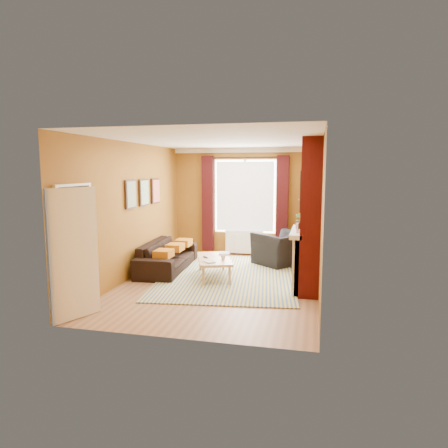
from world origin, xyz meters
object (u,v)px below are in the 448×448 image
(coffee_table, at_px, (214,260))
(sofa, at_px, (167,256))
(armchair, at_px, (282,249))
(wicker_stool, at_px, (271,253))
(floor_lamp, at_px, (303,212))

(coffee_table, bearing_deg, sofa, 140.95)
(sofa, height_order, armchair, armchair)
(coffee_table, xyz_separation_m, wicker_stool, (1.00, 1.78, -0.18))
(coffee_table, bearing_deg, floor_lamp, 31.48)
(coffee_table, bearing_deg, wicker_stool, 41.33)
(coffee_table, relative_size, wicker_stool, 3.59)
(armchair, distance_m, wicker_stool, 0.42)
(armchair, height_order, floor_lamp, floor_lamp)
(sofa, bearing_deg, wicker_stool, -62.04)
(armchair, bearing_deg, sofa, -26.10)
(wicker_stool, distance_m, floor_lamp, 1.28)
(sofa, relative_size, armchair, 1.87)
(armchair, bearing_deg, wicker_stool, -90.36)
(armchair, xyz_separation_m, wicker_stool, (-0.29, 0.24, -0.18))
(sofa, height_order, wicker_stool, sofa)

